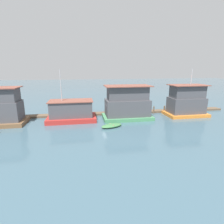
% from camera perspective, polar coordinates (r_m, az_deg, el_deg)
% --- Properties ---
extents(ground_plane, '(200.00, 200.00, 0.00)m').
position_cam_1_polar(ground_plane, '(26.79, -0.36, -2.39)').
color(ground_plane, '#426070').
extents(dock_walkway, '(42.40, 1.50, 0.30)m').
position_cam_1_polar(dock_walkway, '(29.79, -1.35, -0.39)').
color(dock_walkway, brown).
rests_on(dock_walkway, ground_plane).
extents(houseboat_brown, '(6.04, 4.02, 9.04)m').
position_cam_1_polar(houseboat_brown, '(28.15, -32.53, 1.07)').
color(houseboat_brown, brown).
rests_on(houseboat_brown, ground_plane).
extents(houseboat_red, '(7.08, 4.06, 7.50)m').
position_cam_1_polar(houseboat_red, '(26.49, -13.09, 0.19)').
color(houseboat_red, red).
rests_on(houseboat_red, ground_plane).
extents(houseboat_green, '(7.47, 4.20, 5.11)m').
position_cam_1_polar(houseboat_green, '(26.81, 5.01, 2.64)').
color(houseboat_green, '#4C9360').
rests_on(houseboat_green, ground_plane).
extents(houseboat_orange, '(6.53, 4.06, 7.53)m').
position_cam_1_polar(houseboat_orange, '(31.04, 23.11, 3.08)').
color(houseboat_orange, orange).
rests_on(houseboat_orange, ground_plane).
extents(dinghy_green, '(3.23, 2.21, 0.46)m').
position_cam_1_polar(dinghy_green, '(23.17, -0.12, -4.46)').
color(dinghy_green, '#47844C').
rests_on(dinghy_green, ground_plane).
extents(mooring_post_near_left, '(0.25, 0.25, 1.32)m').
position_cam_1_polar(mooring_post_near_left, '(31.63, 16.70, 0.82)').
color(mooring_post_near_left, brown).
rests_on(mooring_post_near_left, ground_plane).
extents(mooring_post_far_left, '(0.21, 0.21, 1.28)m').
position_cam_1_polar(mooring_post_far_left, '(30.84, 13.49, 0.66)').
color(mooring_post_far_left, brown).
rests_on(mooring_post_far_left, ground_plane).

